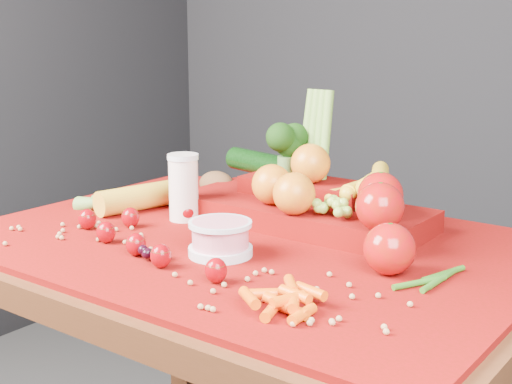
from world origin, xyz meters
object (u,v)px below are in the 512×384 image
Objects in this scene: table at (250,292)px; produce_mound at (314,196)px; yogurt_bowl at (220,237)px; milk_glass at (183,185)px.

table is 1.86× the size of produce_mound.
produce_mound is at bearing 71.57° from table.
table is 9.63× the size of yogurt_bowl.
milk_glass is at bearing 147.03° from yogurt_bowl.
produce_mound is (0.05, 0.15, 0.17)m from table.
milk_glass is at bearing -153.53° from produce_mound.
table is at bearing -8.11° from milk_glass.
milk_glass is (-0.19, 0.03, 0.18)m from table.
yogurt_bowl is at bearing -80.61° from table.
yogurt_bowl is 0.19× the size of produce_mound.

